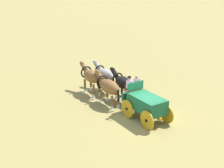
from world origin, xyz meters
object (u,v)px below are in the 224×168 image
Objects in this scene: draft_horse_rear_near at (109,87)px; draft_horse_lead_off at (105,75)px; show_wagon at (145,103)px; draft_horse_rear_off at (123,83)px; draft_horse_lead_near at (91,76)px.

draft_horse_lead_off is at bearing -13.13° from draft_horse_rear_near.
show_wagon reaches higher than draft_horse_lead_off.
draft_horse_rear_off is at bearing -76.37° from draft_horse_rear_near.
draft_horse_lead_near is at bearing 13.36° from draft_horse_rear_near.
show_wagon reaches higher than draft_horse_rear_off.
draft_horse_lead_near is at bearing 103.75° from draft_horse_lead_off.
show_wagon is at bearing -172.77° from draft_horse_lead_off.
draft_horse_rear_near is 1.08× the size of draft_horse_rear_off.
draft_horse_rear_near is (3.21, 1.43, 0.19)m from show_wagon.
draft_horse_rear_off reaches higher than draft_horse_lead_off.
draft_horse_lead_near reaches higher than draft_horse_lead_off.
draft_horse_rear_near is at bearing 166.87° from draft_horse_lead_off.
draft_horse_rear_off is (3.51, 0.17, 0.22)m from show_wagon.
show_wagon is 3.52m from draft_horse_rear_off.
show_wagon is 1.92× the size of draft_horse_rear_off.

